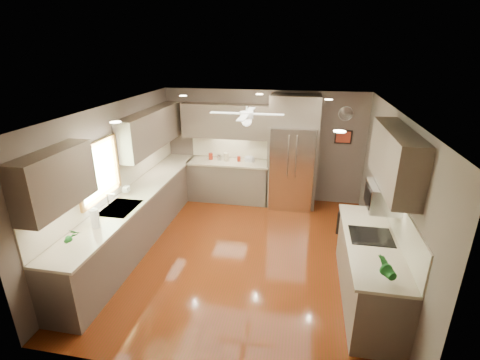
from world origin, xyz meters
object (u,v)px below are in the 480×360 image
(canister_b, at_px, (219,157))
(potted_plant_right, at_px, (386,268))
(microwave, at_px, (384,197))
(soap_bottle, at_px, (127,188))
(bowl, at_px, (249,161))
(stool, at_px, (349,221))
(canister_a, at_px, (211,156))
(canister_c, at_px, (226,157))
(paper_towel, at_px, (95,218))
(potted_plant_left, at_px, (71,236))
(canister_d, at_px, (239,159))
(refrigerator, at_px, (293,155))

(canister_b, distance_m, potted_plant_right, 4.83)
(microwave, bearing_deg, soap_bottle, 171.68)
(bowl, xyz_separation_m, stool, (2.14, -1.10, -0.73))
(canister_a, relative_size, stool, 0.31)
(canister_b, bearing_deg, microwave, -43.01)
(bowl, bearing_deg, stool, -27.15)
(potted_plant_right, bearing_deg, canister_b, 126.16)
(canister_c, relative_size, microwave, 0.35)
(paper_towel, bearing_deg, microwave, 8.66)
(canister_a, bearing_deg, potted_plant_left, -101.70)
(canister_c, relative_size, paper_towel, 0.65)
(soap_bottle, bearing_deg, canister_d, 54.08)
(canister_a, relative_size, paper_towel, 0.51)
(soap_bottle, bearing_deg, stool, 15.14)
(soap_bottle, bearing_deg, bowl, 50.01)
(canister_a, bearing_deg, canister_b, -4.61)
(canister_c, bearing_deg, potted_plant_right, -55.37)
(canister_d, bearing_deg, soap_bottle, -125.92)
(canister_b, relative_size, paper_towel, 0.48)
(bowl, bearing_deg, canister_a, 178.82)
(potted_plant_right, distance_m, stool, 2.93)
(canister_d, height_order, refrigerator, refrigerator)
(bowl, xyz_separation_m, paper_towel, (-1.68, -3.38, 0.11))
(stool, bearing_deg, canister_d, 154.97)
(canister_c, distance_m, paper_towel, 3.56)
(potted_plant_right, distance_m, paper_towel, 3.88)
(potted_plant_left, height_order, refrigerator, refrigerator)
(canister_c, distance_m, canister_d, 0.29)
(canister_b, xyz_separation_m, potted_plant_left, (-1.02, -3.89, 0.08))
(canister_d, xyz_separation_m, bowl, (0.24, -0.01, -0.03))
(potted_plant_left, xyz_separation_m, potted_plant_right, (3.87, -0.00, 0.02))
(soap_bottle, xyz_separation_m, bowl, (1.82, 2.17, -0.07))
(canister_b, height_order, microwave, microwave)
(paper_towel, bearing_deg, potted_plant_left, -92.80)
(bowl, relative_size, microwave, 0.43)
(potted_plant_right, distance_m, bowl, 4.45)
(potted_plant_left, bearing_deg, canister_d, 69.38)
(canister_b, height_order, bowl, canister_b)
(microwave, bearing_deg, potted_plant_right, -96.46)
(canister_b, relative_size, canister_d, 1.20)
(canister_c, xyz_separation_m, microwave, (2.81, -2.76, 0.45))
(canister_d, bearing_deg, potted_plant_left, -110.62)
(canister_a, bearing_deg, paper_towel, -103.00)
(canister_c, height_order, canister_d, canister_c)
(canister_b, bearing_deg, paper_towel, -106.37)
(microwave, bearing_deg, potted_plant_left, -164.38)
(canister_c, xyz_separation_m, stool, (2.67, -1.09, -0.79))
(paper_towel, bearing_deg, canister_d, 66.94)
(canister_d, relative_size, bowl, 0.51)
(canister_d, bearing_deg, paper_towel, -113.06)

